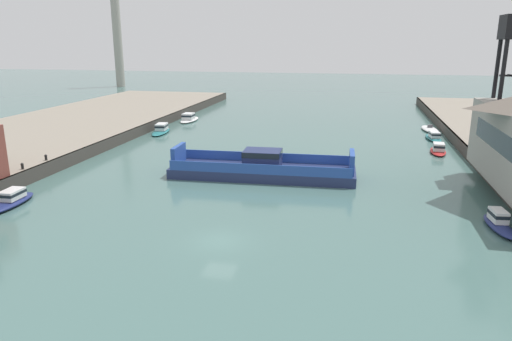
{
  "coord_description": "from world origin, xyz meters",
  "views": [
    {
      "loc": [
        9.81,
        -32.56,
        14.99
      ],
      "look_at": [
        0.0,
        13.77,
        2.0
      ],
      "focal_mm": 33.22,
      "sensor_mm": 36.0,
      "label": 1
    }
  ],
  "objects_px": {
    "moored_boat_near_left": "(434,137)",
    "smokestack_distant_a": "(117,27)",
    "moored_boat_far_right": "(189,118)",
    "moored_boat_far_left": "(438,149)",
    "moored_boat_upstream_a": "(430,129)",
    "chain_ferry": "(262,168)",
    "moored_boat_mid_right": "(10,200)",
    "moored_boat_mid_left": "(499,222)",
    "moored_boat_near_right": "(161,129)"
  },
  "relations": [
    {
      "from": "moored_boat_mid_right",
      "to": "moored_boat_near_right",
      "type": "bearing_deg",
      "value": 91.02
    },
    {
      "from": "moored_boat_near_left",
      "to": "moored_boat_mid_right",
      "type": "distance_m",
      "value": 59.53
    },
    {
      "from": "moored_boat_mid_right",
      "to": "moored_boat_far_right",
      "type": "bearing_deg",
      "value": 90.16
    },
    {
      "from": "moored_boat_near_left",
      "to": "moored_boat_far_right",
      "type": "xyz_separation_m",
      "value": [
        -43.66,
        9.08,
        0.1
      ]
    },
    {
      "from": "chain_ferry",
      "to": "moored_boat_far_right",
      "type": "height_order",
      "value": "chain_ferry"
    },
    {
      "from": "moored_boat_near_right",
      "to": "moored_boat_mid_left",
      "type": "bearing_deg",
      "value": -37.71
    },
    {
      "from": "moored_boat_mid_left",
      "to": "moored_boat_far_right",
      "type": "relative_size",
      "value": 0.73
    },
    {
      "from": "moored_boat_mid_left",
      "to": "moored_boat_far_right",
      "type": "distance_m",
      "value": 63.59
    },
    {
      "from": "moored_boat_near_left",
      "to": "moored_boat_near_right",
      "type": "distance_m",
      "value": 44.31
    },
    {
      "from": "chain_ferry",
      "to": "smokestack_distant_a",
      "type": "xyz_separation_m",
      "value": [
        -68.71,
        98.88,
        18.33
      ]
    },
    {
      "from": "moored_boat_near_right",
      "to": "moored_boat_far_right",
      "type": "distance_m",
      "value": 12.31
    },
    {
      "from": "moored_boat_near_left",
      "to": "moored_boat_mid_right",
      "type": "height_order",
      "value": "moored_boat_mid_right"
    },
    {
      "from": "moored_boat_near_left",
      "to": "moored_boat_upstream_a",
      "type": "bearing_deg",
      "value": 86.51
    },
    {
      "from": "moored_boat_mid_left",
      "to": "moored_boat_far_left",
      "type": "relative_size",
      "value": 0.92
    },
    {
      "from": "moored_boat_near_right",
      "to": "moored_boat_far_left",
      "type": "relative_size",
      "value": 1.29
    },
    {
      "from": "moored_boat_near_left",
      "to": "moored_boat_upstream_a",
      "type": "height_order",
      "value": "moored_boat_near_left"
    },
    {
      "from": "moored_boat_near_left",
      "to": "moored_boat_upstream_a",
      "type": "distance_m",
      "value": 7.9
    },
    {
      "from": "chain_ferry",
      "to": "moored_boat_mid_left",
      "type": "height_order",
      "value": "chain_ferry"
    },
    {
      "from": "moored_boat_near_left",
      "to": "moored_boat_far_left",
      "type": "bearing_deg",
      "value": -94.37
    },
    {
      "from": "moored_boat_mid_right",
      "to": "moored_boat_upstream_a",
      "type": "relative_size",
      "value": 0.9
    },
    {
      "from": "moored_boat_far_right",
      "to": "smokestack_distant_a",
      "type": "xyz_separation_m",
      "value": [
        -47.26,
        63.67,
        18.72
      ]
    },
    {
      "from": "moored_boat_far_right",
      "to": "moored_boat_near_right",
      "type": "bearing_deg",
      "value": -92.45
    },
    {
      "from": "moored_boat_mid_left",
      "to": "moored_boat_far_right",
      "type": "height_order",
      "value": "moored_boat_far_right"
    },
    {
      "from": "moored_boat_upstream_a",
      "to": "moored_boat_near_right",
      "type": "bearing_deg",
      "value": -166.03
    },
    {
      "from": "moored_boat_near_left",
      "to": "moored_boat_mid_left",
      "type": "height_order",
      "value": "moored_boat_mid_left"
    },
    {
      "from": "moored_boat_far_left",
      "to": "moored_boat_far_right",
      "type": "relative_size",
      "value": 0.8
    },
    {
      "from": "moored_boat_near_left",
      "to": "smokestack_distant_a",
      "type": "relative_size",
      "value": 0.18
    },
    {
      "from": "chain_ferry",
      "to": "moored_boat_far_right",
      "type": "distance_m",
      "value": 41.24
    },
    {
      "from": "moored_boat_far_right",
      "to": "smokestack_distant_a",
      "type": "bearing_deg",
      "value": 126.59
    },
    {
      "from": "chain_ferry",
      "to": "moored_boat_mid_right",
      "type": "height_order",
      "value": "chain_ferry"
    },
    {
      "from": "chain_ferry",
      "to": "moored_boat_mid_left",
      "type": "distance_m",
      "value": 24.73
    },
    {
      "from": "moored_boat_near_right",
      "to": "moored_boat_far_right",
      "type": "xyz_separation_m",
      "value": [
        0.53,
        12.3,
        0.03
      ]
    },
    {
      "from": "moored_boat_mid_left",
      "to": "moored_boat_far_left",
      "type": "xyz_separation_m",
      "value": [
        -0.58,
        27.84,
        -0.03
      ]
    },
    {
      "from": "moored_boat_far_left",
      "to": "smokestack_distant_a",
      "type": "height_order",
      "value": "smokestack_distant_a"
    },
    {
      "from": "moored_boat_near_right",
      "to": "moored_boat_far_right",
      "type": "relative_size",
      "value": 1.03
    },
    {
      "from": "chain_ferry",
      "to": "smokestack_distant_a",
      "type": "distance_m",
      "value": 121.8
    },
    {
      "from": "moored_boat_upstream_a",
      "to": "smokestack_distant_a",
      "type": "height_order",
      "value": "smokestack_distant_a"
    },
    {
      "from": "chain_ferry",
      "to": "moored_boat_mid_right",
      "type": "distance_m",
      "value": 25.77
    },
    {
      "from": "chain_ferry",
      "to": "moored_boat_far_left",
      "type": "xyz_separation_m",
      "value": [
        21.49,
        16.7,
        -0.45
      ]
    },
    {
      "from": "moored_boat_mid_right",
      "to": "smokestack_distant_a",
      "type": "distance_m",
      "value": 124.3
    },
    {
      "from": "moored_boat_near_left",
      "to": "moored_boat_mid_left",
      "type": "relative_size",
      "value": 1.18
    },
    {
      "from": "moored_boat_far_left",
      "to": "moored_boat_upstream_a",
      "type": "relative_size",
      "value": 0.82
    },
    {
      "from": "chain_ferry",
      "to": "moored_boat_mid_left",
      "type": "relative_size",
      "value": 3.73
    },
    {
      "from": "moored_boat_mid_left",
      "to": "moored_boat_upstream_a",
      "type": "distance_m",
      "value": 45.17
    },
    {
      "from": "chain_ferry",
      "to": "moored_boat_upstream_a",
      "type": "bearing_deg",
      "value": 56.3
    },
    {
      "from": "chain_ferry",
      "to": "moored_boat_mid_right",
      "type": "xyz_separation_m",
      "value": [
        -21.31,
        -14.48,
        -0.46
      ]
    },
    {
      "from": "moored_boat_far_right",
      "to": "moored_boat_upstream_a",
      "type": "xyz_separation_m",
      "value": [
        44.14,
        -1.19,
        -0.3
      ]
    },
    {
      "from": "moored_boat_near_right",
      "to": "smokestack_distant_a",
      "type": "relative_size",
      "value": 0.22
    },
    {
      "from": "moored_boat_mid_left",
      "to": "moored_boat_upstream_a",
      "type": "relative_size",
      "value": 0.76
    },
    {
      "from": "moored_boat_near_right",
      "to": "moored_boat_near_left",
      "type": "bearing_deg",
      "value": 4.17
    }
  ]
}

